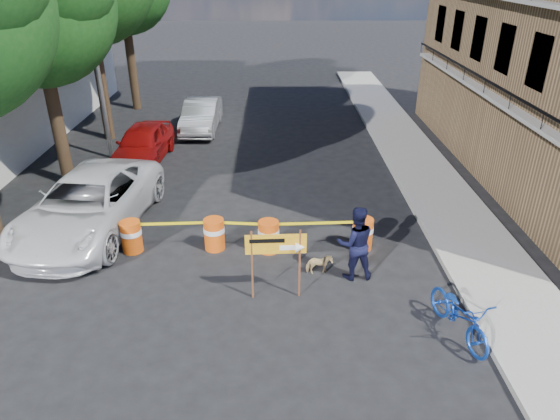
{
  "coord_description": "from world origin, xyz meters",
  "views": [
    {
      "loc": [
        0.63,
        -9.59,
        7.22
      ],
      "look_at": [
        0.75,
        2.15,
        1.3
      ],
      "focal_mm": 32.0,
      "sensor_mm": 36.0,
      "label": 1
    }
  ],
  "objects_px": {
    "pedestrian": "(355,243)",
    "sedan_red": "(143,144)",
    "sedan_silver": "(201,115)",
    "suv_white": "(89,204)",
    "barrel_mid_right": "(269,236)",
    "dog": "(319,265)",
    "barrel_far_left": "(131,236)",
    "barrel_far_right": "(363,233)",
    "bicycle": "(464,295)",
    "barrel_mid_left": "(214,234)",
    "detour_sign": "(284,249)"
  },
  "relations": [
    {
      "from": "barrel_far_right",
      "to": "detour_sign",
      "type": "height_order",
      "value": "detour_sign"
    },
    {
      "from": "barrel_mid_right",
      "to": "dog",
      "type": "xyz_separation_m",
      "value": [
        1.29,
        -1.15,
        -0.2
      ]
    },
    {
      "from": "pedestrian",
      "to": "bicycle",
      "type": "distance_m",
      "value": 2.93
    },
    {
      "from": "barrel_mid_left",
      "to": "pedestrian",
      "type": "height_order",
      "value": "pedestrian"
    },
    {
      "from": "suv_white",
      "to": "sedan_red",
      "type": "height_order",
      "value": "suv_white"
    },
    {
      "from": "barrel_mid_left",
      "to": "barrel_mid_right",
      "type": "bearing_deg",
      "value": -5.13
    },
    {
      "from": "bicycle",
      "to": "barrel_mid_left",
      "type": "bearing_deg",
      "value": 131.86
    },
    {
      "from": "barrel_far_left",
      "to": "suv_white",
      "type": "relative_size",
      "value": 0.15
    },
    {
      "from": "barrel_far_right",
      "to": "sedan_silver",
      "type": "distance_m",
      "value": 12.28
    },
    {
      "from": "suv_white",
      "to": "detour_sign",
      "type": "bearing_deg",
      "value": -24.04
    },
    {
      "from": "barrel_mid_right",
      "to": "detour_sign",
      "type": "distance_m",
      "value": 2.3
    },
    {
      "from": "pedestrian",
      "to": "sedan_silver",
      "type": "relative_size",
      "value": 0.45
    },
    {
      "from": "barrel_mid_right",
      "to": "detour_sign",
      "type": "height_order",
      "value": "detour_sign"
    },
    {
      "from": "pedestrian",
      "to": "barrel_far_left",
      "type": "bearing_deg",
      "value": -17.26
    },
    {
      "from": "barrel_mid_left",
      "to": "sedan_red",
      "type": "height_order",
      "value": "sedan_red"
    },
    {
      "from": "detour_sign",
      "to": "dog",
      "type": "bearing_deg",
      "value": 43.59
    },
    {
      "from": "dog",
      "to": "barrel_far_left",
      "type": "bearing_deg",
      "value": 70.22
    },
    {
      "from": "sedan_silver",
      "to": "suv_white",
      "type": "bearing_deg",
      "value": -100.65
    },
    {
      "from": "barrel_far_left",
      "to": "barrel_far_right",
      "type": "relative_size",
      "value": 1.0
    },
    {
      "from": "barrel_far_left",
      "to": "detour_sign",
      "type": "relative_size",
      "value": 0.5
    },
    {
      "from": "barrel_far_right",
      "to": "sedan_red",
      "type": "xyz_separation_m",
      "value": [
        -7.6,
        6.77,
        0.26
      ]
    },
    {
      "from": "barrel_mid_right",
      "to": "dog",
      "type": "distance_m",
      "value": 1.74
    },
    {
      "from": "barrel_far_right",
      "to": "detour_sign",
      "type": "bearing_deg",
      "value": -134.88
    },
    {
      "from": "barrel_far_right",
      "to": "dog",
      "type": "distance_m",
      "value": 1.83
    },
    {
      "from": "barrel_far_left",
      "to": "sedan_red",
      "type": "bearing_deg",
      "value": 100.41
    },
    {
      "from": "bicycle",
      "to": "dog",
      "type": "distance_m",
      "value": 3.7
    },
    {
      "from": "barrel_far_left",
      "to": "dog",
      "type": "xyz_separation_m",
      "value": [
        5.04,
        -1.18,
        -0.2
      ]
    },
    {
      "from": "barrel_far_left",
      "to": "dog",
      "type": "bearing_deg",
      "value": -13.19
    },
    {
      "from": "barrel_mid_left",
      "to": "detour_sign",
      "type": "bearing_deg",
      "value": -50.2
    },
    {
      "from": "pedestrian",
      "to": "sedan_red",
      "type": "xyz_separation_m",
      "value": [
        -7.16,
        8.16,
        -0.24
      ]
    },
    {
      "from": "barrel_far_right",
      "to": "dog",
      "type": "height_order",
      "value": "barrel_far_right"
    },
    {
      "from": "barrel_mid_left",
      "to": "suv_white",
      "type": "height_order",
      "value": "suv_white"
    },
    {
      "from": "sedan_red",
      "to": "detour_sign",
      "type": "bearing_deg",
      "value": -55.81
    },
    {
      "from": "barrel_mid_right",
      "to": "sedan_red",
      "type": "relative_size",
      "value": 0.21
    },
    {
      "from": "detour_sign",
      "to": "pedestrian",
      "type": "bearing_deg",
      "value": 22.69
    },
    {
      "from": "pedestrian",
      "to": "sedan_red",
      "type": "height_order",
      "value": "pedestrian"
    },
    {
      "from": "barrel_mid_left",
      "to": "sedan_silver",
      "type": "height_order",
      "value": "sedan_silver"
    },
    {
      "from": "suv_white",
      "to": "sedan_silver",
      "type": "height_order",
      "value": "suv_white"
    },
    {
      "from": "barrel_far_left",
      "to": "pedestrian",
      "type": "height_order",
      "value": "pedestrian"
    },
    {
      "from": "dog",
      "to": "suv_white",
      "type": "bearing_deg",
      "value": 63.11
    },
    {
      "from": "barrel_mid_left",
      "to": "barrel_far_right",
      "type": "height_order",
      "value": "same"
    },
    {
      "from": "pedestrian",
      "to": "barrel_mid_left",
      "type": "bearing_deg",
      "value": -25.92
    },
    {
      "from": "barrel_mid_right",
      "to": "suv_white",
      "type": "relative_size",
      "value": 0.15
    },
    {
      "from": "pedestrian",
      "to": "suv_white",
      "type": "distance_m",
      "value": 7.82
    },
    {
      "from": "detour_sign",
      "to": "bicycle",
      "type": "bearing_deg",
      "value": -23.07
    },
    {
      "from": "detour_sign",
      "to": "sedan_silver",
      "type": "distance_m",
      "value": 13.54
    },
    {
      "from": "barrel_mid_left",
      "to": "detour_sign",
      "type": "relative_size",
      "value": 0.5
    },
    {
      "from": "bicycle",
      "to": "suv_white",
      "type": "relative_size",
      "value": 0.34
    },
    {
      "from": "barrel_mid_right",
      "to": "dog",
      "type": "bearing_deg",
      "value": -41.77
    },
    {
      "from": "bicycle",
      "to": "dog",
      "type": "relative_size",
      "value": 3.17
    }
  ]
}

